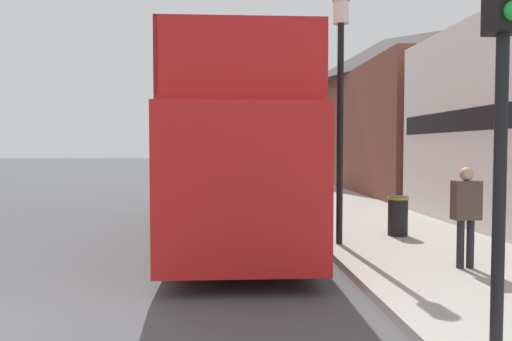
{
  "coord_description": "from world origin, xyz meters",
  "views": [
    {
      "loc": [
        3.43,
        -5.54,
        2.14
      ],
      "look_at": [
        4.22,
        5.19,
        1.63
      ],
      "focal_mm": 35.0,
      "sensor_mm": 36.0,
      "label": 1
    }
  ],
  "objects_px": {
    "parked_car_ahead_of_bus": "(244,182)",
    "lamp_post_second": "(292,108)",
    "lamp_post_nearest": "(340,72)",
    "litter_bin": "(398,215)",
    "tour_bus": "(235,160)",
    "traffic_signal": "(504,55)",
    "pedestrian_second": "(466,208)"
  },
  "relations": [
    {
      "from": "parked_car_ahead_of_bus",
      "to": "lamp_post_second",
      "type": "height_order",
      "value": "lamp_post_second"
    },
    {
      "from": "lamp_post_nearest",
      "to": "litter_bin",
      "type": "relative_size",
      "value": 5.8
    },
    {
      "from": "tour_bus",
      "to": "traffic_signal",
      "type": "distance_m",
      "value": 8.35
    },
    {
      "from": "lamp_post_nearest",
      "to": "lamp_post_second",
      "type": "distance_m",
      "value": 7.19
    },
    {
      "from": "tour_bus",
      "to": "traffic_signal",
      "type": "xyz_separation_m",
      "value": [
        2.27,
        -7.95,
        1.19
      ]
    },
    {
      "from": "traffic_signal",
      "to": "litter_bin",
      "type": "bearing_deg",
      "value": 78.11
    },
    {
      "from": "parked_car_ahead_of_bus",
      "to": "lamp_post_nearest",
      "type": "distance_m",
      "value": 11.66
    },
    {
      "from": "lamp_post_second",
      "to": "litter_bin",
      "type": "distance_m",
      "value": 7.11
    },
    {
      "from": "lamp_post_nearest",
      "to": "lamp_post_second",
      "type": "xyz_separation_m",
      "value": [
        0.07,
        7.19,
        -0.17
      ]
    },
    {
      "from": "pedestrian_second",
      "to": "lamp_post_second",
      "type": "bearing_deg",
      "value": 99.11
    },
    {
      "from": "tour_bus",
      "to": "pedestrian_second",
      "type": "bearing_deg",
      "value": -50.95
    },
    {
      "from": "lamp_post_second",
      "to": "litter_bin",
      "type": "relative_size",
      "value": 5.5
    },
    {
      "from": "tour_bus",
      "to": "lamp_post_nearest",
      "type": "xyz_separation_m",
      "value": [
        2.07,
        -2.43,
        1.85
      ]
    },
    {
      "from": "pedestrian_second",
      "to": "lamp_post_nearest",
      "type": "bearing_deg",
      "value": 125.75
    },
    {
      "from": "litter_bin",
      "to": "pedestrian_second",
      "type": "bearing_deg",
      "value": -89.54
    },
    {
      "from": "traffic_signal",
      "to": "lamp_post_nearest",
      "type": "height_order",
      "value": "lamp_post_nearest"
    },
    {
      "from": "traffic_signal",
      "to": "lamp_post_second",
      "type": "relative_size",
      "value": 0.8
    },
    {
      "from": "tour_bus",
      "to": "lamp_post_second",
      "type": "distance_m",
      "value": 5.48
    },
    {
      "from": "pedestrian_second",
      "to": "traffic_signal",
      "type": "relative_size",
      "value": 0.43
    },
    {
      "from": "parked_car_ahead_of_bus",
      "to": "lamp_post_second",
      "type": "xyz_separation_m",
      "value": [
        1.51,
        -3.99,
        2.83
      ]
    },
    {
      "from": "lamp_post_nearest",
      "to": "litter_bin",
      "type": "xyz_separation_m",
      "value": [
        1.55,
        0.86,
        -3.05
      ]
    },
    {
      "from": "tour_bus",
      "to": "traffic_signal",
      "type": "height_order",
      "value": "traffic_signal"
    },
    {
      "from": "parked_car_ahead_of_bus",
      "to": "traffic_signal",
      "type": "bearing_deg",
      "value": -81.88
    },
    {
      "from": "lamp_post_nearest",
      "to": "lamp_post_second",
      "type": "height_order",
      "value": "lamp_post_nearest"
    },
    {
      "from": "tour_bus",
      "to": "parked_car_ahead_of_bus",
      "type": "distance_m",
      "value": 8.85
    },
    {
      "from": "tour_bus",
      "to": "lamp_post_second",
      "type": "relative_size",
      "value": 2.25
    },
    {
      "from": "tour_bus",
      "to": "lamp_post_nearest",
      "type": "distance_m",
      "value": 3.68
    },
    {
      "from": "traffic_signal",
      "to": "lamp_post_nearest",
      "type": "bearing_deg",
      "value": 92.16
    },
    {
      "from": "tour_bus",
      "to": "parked_car_ahead_of_bus",
      "type": "height_order",
      "value": "tour_bus"
    },
    {
      "from": "lamp_post_second",
      "to": "traffic_signal",
      "type": "bearing_deg",
      "value": -89.39
    },
    {
      "from": "pedestrian_second",
      "to": "litter_bin",
      "type": "bearing_deg",
      "value": 90.46
    },
    {
      "from": "pedestrian_second",
      "to": "traffic_signal",
      "type": "bearing_deg",
      "value": -112.34
    }
  ]
}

